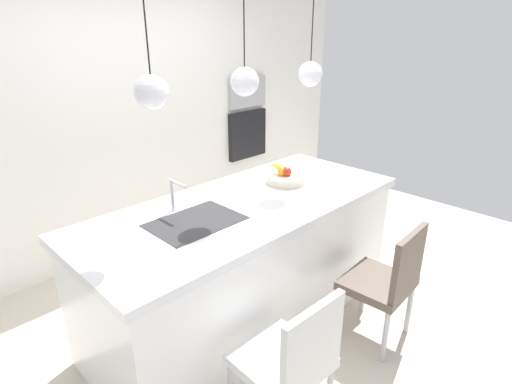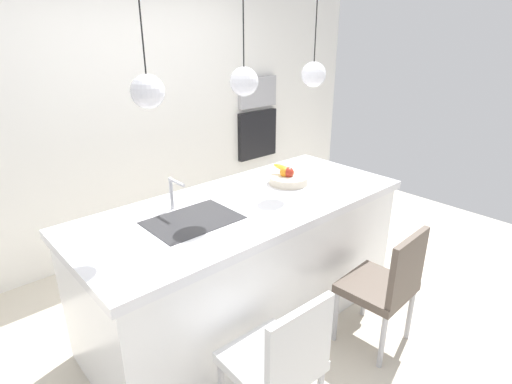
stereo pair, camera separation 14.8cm
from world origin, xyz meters
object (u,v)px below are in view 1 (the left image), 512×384
Objects in this scene: chair_near at (291,359)px; chair_middle at (387,279)px; fruit_bowl at (286,177)px; oven at (247,134)px; microwave at (247,92)px.

chair_middle reaches higher than chair_near.
fruit_bowl is 0.54× the size of oven.
oven reaches higher than chair_middle.
microwave reaches higher than chair_middle.
fruit_bowl is at bearing -124.55° from oven.
chair_middle is at bearing 0.10° from chair_near.
oven reaches higher than chair_near.
fruit_bowl is 1.45m from chair_near.
microwave is (1.04, 1.51, 0.40)m from fruit_bowl.
oven is 3.20m from chair_near.
oven is 0.63× the size of chair_near.
fruit_bowl is 1.05m from chair_middle.
fruit_bowl is at bearing -124.55° from microwave.
oven is 0.63× the size of chair_middle.
fruit_bowl is at bearing 90.50° from chair_middle.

